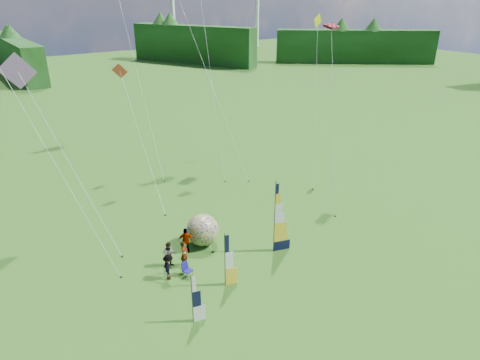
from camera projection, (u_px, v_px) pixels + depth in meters
ground at (290, 278)px, 26.60m from camera, size 220.00×220.00×0.00m
treeline_ring at (294, 222)px, 24.97m from camera, size 210.00×210.00×8.00m
feather_banner_main at (275, 219)px, 28.28m from camera, size 1.34×0.51×5.09m
side_banner_left at (225, 261)px, 25.20m from camera, size 0.98×0.34×3.53m
side_banner_far at (192, 300)px, 22.47m from camera, size 0.89×0.32×2.98m
bol_inflatable at (203, 230)px, 29.73m from camera, size 2.90×2.90×2.26m
spectator_a at (184, 254)px, 27.42m from camera, size 0.79×0.77×1.82m
spectator_b at (170, 255)px, 27.40m from camera, size 0.93×0.59×1.77m
spectator_c at (168, 267)px, 26.24m from camera, size 0.83×1.16×1.70m
spectator_d at (186, 241)px, 28.84m from camera, size 1.16×0.97×1.86m
camp_chair at (188, 270)px, 26.57m from camera, size 0.72×0.72×0.98m
kite_whale at (211, 76)px, 40.50m from camera, size 4.06×14.70×17.86m
kite_rainbow_delta at (67, 149)px, 28.24m from camera, size 10.49×14.08×13.59m
kite_parafoil at (334, 109)px, 33.88m from camera, size 9.68×11.01×15.51m
small_kite_red at (141, 134)px, 35.11m from camera, size 5.48×11.35×11.14m
small_kite_orange at (212, 78)px, 39.19m from camera, size 7.21×10.03×17.98m
small_kite_yellow at (316, 98)px, 38.54m from camera, size 8.65×9.24×14.93m
small_kite_pink at (43, 135)px, 24.33m from camera, size 9.81×11.27×17.67m
small_kite_green at (139, 77)px, 39.89m from camera, size 6.00×11.43×17.90m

